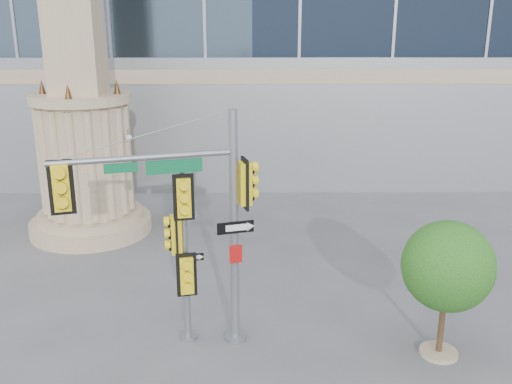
{
  "coord_description": "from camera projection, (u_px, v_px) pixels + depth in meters",
  "views": [
    {
      "loc": [
        -0.02,
        -10.97,
        7.63
      ],
      "look_at": [
        0.07,
        2.0,
        3.66
      ],
      "focal_mm": 40.0,
      "sensor_mm": 36.0,
      "label": 1
    }
  ],
  "objects": [
    {
      "name": "main_signal_pole",
      "position": [
        190.0,
        208.0,
        12.83
      ],
      "size": [
        4.32,
        1.58,
        5.71
      ],
      "rotation": [
        0.0,
        0.0,
        0.28
      ],
      "color": "slate",
      "rests_on": "ground"
    },
    {
      "name": "ground",
      "position": [
        253.0,
        375.0,
        12.72
      ],
      "size": [
        120.0,
        120.0,
        0.0
      ],
      "primitive_type": "plane",
      "color": "#545456",
      "rests_on": "ground"
    },
    {
      "name": "secondary_signal_pole",
      "position": [
        183.0,
        245.0,
        13.29
      ],
      "size": [
        0.8,
        0.58,
        4.36
      ],
      "rotation": [
        0.0,
        0.0,
        0.21
      ],
      "color": "slate",
      "rests_on": "ground"
    },
    {
      "name": "street_tree",
      "position": [
        449.0,
        270.0,
        12.87
      ],
      "size": [
        2.13,
        2.08,
        3.31
      ],
      "color": "tan",
      "rests_on": "ground"
    },
    {
      "name": "monument",
      "position": [
        79.0,
        82.0,
        19.67
      ],
      "size": [
        4.4,
        4.4,
        16.6
      ],
      "color": "tan",
      "rests_on": "ground"
    }
  ]
}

